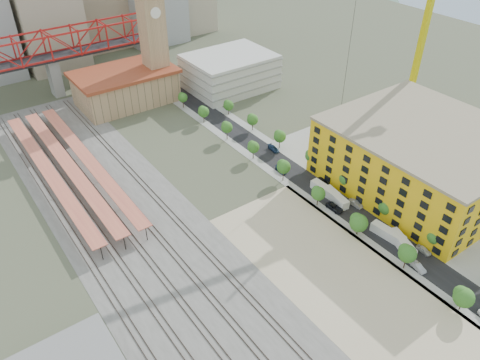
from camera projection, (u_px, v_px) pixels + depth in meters
ground at (266, 201)px, 133.84m from camera, size 400.00×400.00×0.00m
ballast_strip at (124, 216)px, 128.27m from camera, size 36.00×165.00×0.06m
dirt_lot at (335, 273)px, 111.10m from camera, size 28.00×67.00×0.06m
street_asphalt at (276, 160)px, 151.35m from camera, size 12.00×170.00×0.06m
sidewalk_west at (263, 165)px, 148.74m from camera, size 3.00×170.00×0.04m
sidewalk_east at (289, 155)px, 153.97m from camera, size 3.00×170.00×0.04m
construction_pad at (423, 180)px, 142.01m from camera, size 50.00×90.00×0.06m
rail_tracks at (117, 218)px, 127.34m from camera, size 26.56×160.00×0.18m
platform_canopies at (68, 165)px, 141.76m from camera, size 16.00×80.00×4.12m
station_hall at (126, 87)px, 181.78m from camera, size 38.00×24.00×13.10m
clock_tower at (152, 25)px, 173.85m from camera, size 12.00×12.00×52.00m
parking_garage at (230, 71)px, 193.16m from camera, size 34.00×26.00×14.00m
truss_bridge at (48, 50)px, 180.39m from camera, size 94.00×9.60×25.60m
construction_building at (424, 158)px, 135.14m from camera, size 44.60×50.60×18.80m
street_trees at (296, 174)px, 144.76m from camera, size 15.40×124.40×8.00m
skyline at (91, 4)px, 218.21m from camera, size 133.00×46.00×60.00m
distant_hills at (105, 96)px, 373.38m from camera, size 647.00×264.00×227.00m
tower_crane at (418, 21)px, 147.96m from camera, size 56.94×11.64×61.31m
site_trailer_a at (402, 243)px, 117.64m from camera, size 5.45×9.70×2.57m
site_trailer_b at (388, 234)px, 120.62m from camera, size 3.38×9.56×2.56m
site_trailer_c at (336, 198)px, 132.97m from camera, size 3.87×9.68×2.58m
site_trailer_d at (325, 190)px, 135.96m from camera, size 2.74×9.40×2.55m
car_1 at (418, 267)px, 111.80m from camera, size 2.22×4.65×1.47m
car_2 at (335, 208)px, 130.13m from camera, size 2.48×5.32×1.48m
car_3 at (281, 170)px, 145.55m from camera, size 2.40×4.75×1.32m
car_4 at (424, 250)px, 116.47m from camera, size 1.75×4.10×1.38m
car_5 at (355, 204)px, 131.57m from camera, size 2.05×4.69×1.50m
car_6 at (323, 182)px, 140.17m from camera, size 3.05×5.21×1.36m
car_7 at (274, 149)px, 155.67m from camera, size 2.39×5.06×1.43m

